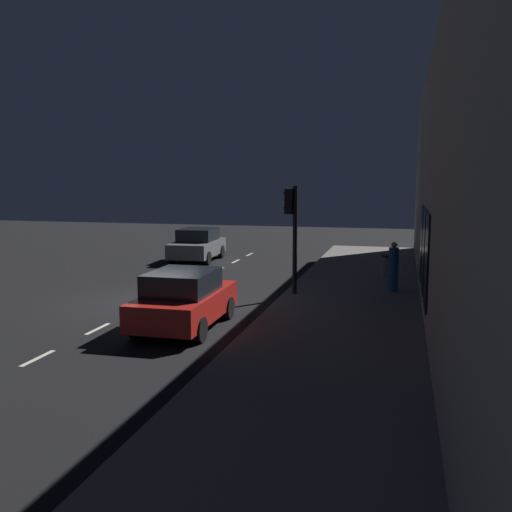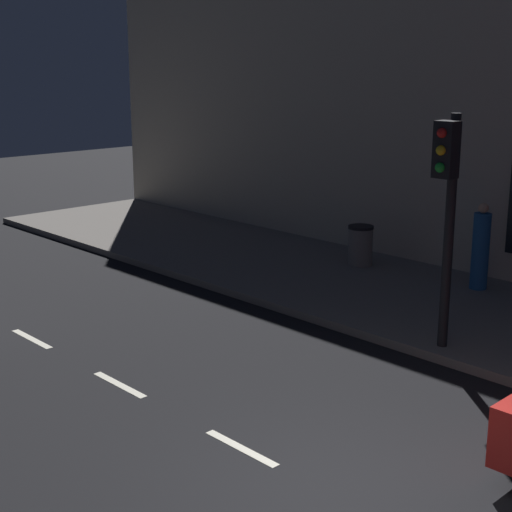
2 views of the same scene
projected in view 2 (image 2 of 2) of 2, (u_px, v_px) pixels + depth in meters
ground_plane at (343, 501)px, 8.31m from camera, size 60.00×60.00×0.00m
traffic_light at (447, 194)px, 11.71m from camera, size 0.50×0.32×3.63m
pedestrian_0 at (480, 249)px, 15.24m from camera, size 0.45×0.45×1.71m
trash_bin at (360, 245)px, 17.10m from camera, size 0.56×0.56×0.87m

